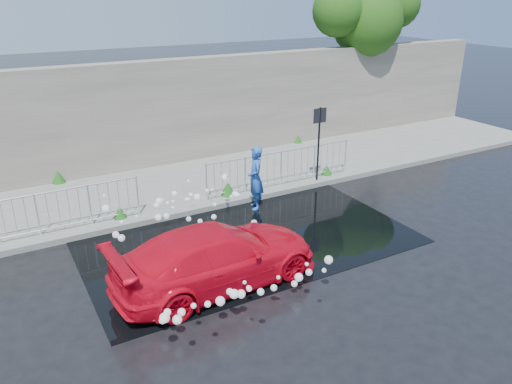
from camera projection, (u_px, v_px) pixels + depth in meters
ground at (247, 260)px, 11.52m from camera, size 90.00×90.00×0.00m
pavement at (171, 187)px, 15.53m from camera, size 30.00×4.00×0.15m
curb at (196, 210)px, 13.92m from camera, size 30.00×0.25×0.16m
retaining_wall at (144, 115)px, 16.62m from camera, size 30.00×0.60×3.50m
puddle at (245, 237)px, 12.56m from camera, size 8.00×5.00×0.01m
sign_post at (319, 132)px, 15.27m from camera, size 0.45×0.06×2.50m
tree at (367, 17)px, 20.00m from camera, size 4.98×2.88×6.18m
railing_left at (37, 213)px, 12.14m from camera, size 5.05×0.05×1.10m
railing_right at (281, 167)px, 15.31m from camera, size 5.05×0.05×1.10m
weeds at (167, 186)px, 14.93m from camera, size 12.17×3.93×0.40m
water_spray at (204, 244)px, 10.85m from camera, size 3.67×5.64×0.98m
red_car at (217, 256)px, 10.37m from camera, size 4.56×2.10×1.29m
person at (255, 178)px, 13.91m from camera, size 0.62×0.76×1.82m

